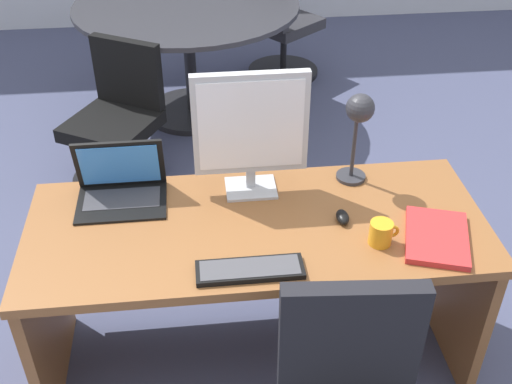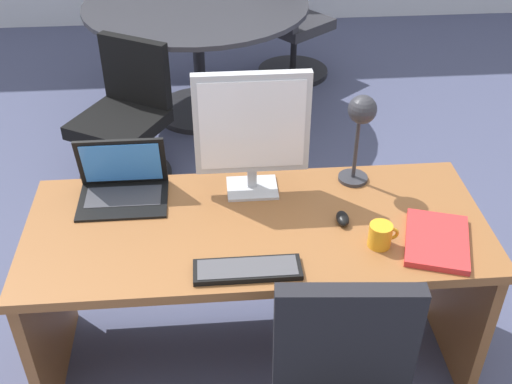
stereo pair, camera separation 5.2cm
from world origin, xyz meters
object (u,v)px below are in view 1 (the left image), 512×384
at_px(keyboard, 250,270).
at_px(mouse, 343,217).
at_px(book, 437,237).
at_px(meeting_chair_near, 278,30).
at_px(monitor, 250,128).
at_px(meeting_table, 188,31).
at_px(desk_lamp, 359,120).
at_px(coffee_mug, 381,233).
at_px(desk, 256,258).
at_px(laptop, 121,181).
at_px(meeting_chair_far, 118,130).

relative_size(keyboard, mouse, 4.34).
relative_size(book, meeting_chair_near, 0.38).
distance_m(monitor, meeting_table, 2.09).
xyz_separation_m(keyboard, desk_lamp, (0.47, 0.49, 0.28)).
relative_size(desk_lamp, meeting_chair_near, 0.42).
bearing_deg(coffee_mug, desk_lamp, 91.42).
distance_m(desk, meeting_table, 2.22).
xyz_separation_m(book, meeting_table, (-0.84, 2.42, -0.14)).
height_order(laptop, keyboard, laptop).
relative_size(desk, laptop, 5.00).
height_order(desk_lamp, coffee_mug, desk_lamp).
bearing_deg(desk, laptop, 159.62).
height_order(monitor, desk_lamp, monitor).
distance_m(mouse, meeting_chair_far, 1.84).
distance_m(desk, book, 0.70).
relative_size(meeting_table, meeting_chair_far, 1.78).
height_order(monitor, mouse, monitor).
height_order(laptop, mouse, laptop).
bearing_deg(book, monitor, 148.89).
bearing_deg(meeting_chair_far, meeting_table, 60.16).
xyz_separation_m(laptop, coffee_mug, (0.93, -0.39, -0.03)).
bearing_deg(desk_lamp, keyboard, -133.70).
height_order(laptop, desk_lamp, desk_lamp).
xyz_separation_m(keyboard, meeting_table, (-0.16, 2.51, -0.14)).
xyz_separation_m(monitor, meeting_chair_far, (-0.65, 1.26, -0.69)).
bearing_deg(desk_lamp, monitor, -178.40).
bearing_deg(keyboard, desk_lamp, 46.30).
bearing_deg(meeting_table, book, -70.77).
relative_size(mouse, meeting_table, 0.06).
relative_size(meeting_table, meeting_chair_near, 1.58).
xyz_separation_m(coffee_mug, meeting_chair_near, (0.06, 2.96, -0.41)).
bearing_deg(meeting_chair_far, book, -51.91).
xyz_separation_m(mouse, book, (0.31, -0.14, -0.01)).
distance_m(keyboard, meeting_chair_far, 1.89).
bearing_deg(monitor, desk_lamp, 1.60).
bearing_deg(meeting_table, coffee_mug, -75.20).
relative_size(coffee_mug, meeting_chair_far, 0.13).
bearing_deg(keyboard, monitor, 84.11).
bearing_deg(meeting_chair_near, desk, -99.86).
distance_m(desk, coffee_mug, 0.54).
bearing_deg(meeting_table, monitor, -84.13).
height_order(desk, keyboard, keyboard).
height_order(mouse, meeting_table, meeting_table).
xyz_separation_m(desk, mouse, (0.32, -0.07, 0.23)).
height_order(desk, coffee_mug, coffee_mug).
bearing_deg(desk, desk_lamp, 23.98).
height_order(coffee_mug, meeting_chair_far, same).
height_order(mouse, meeting_chair_near, meeting_chair_near).
height_order(desk_lamp, meeting_chair_far, desk_lamp).
relative_size(coffee_mug, meeting_table, 0.07).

